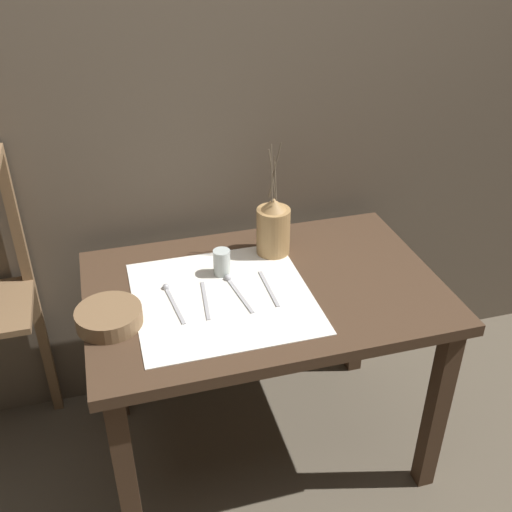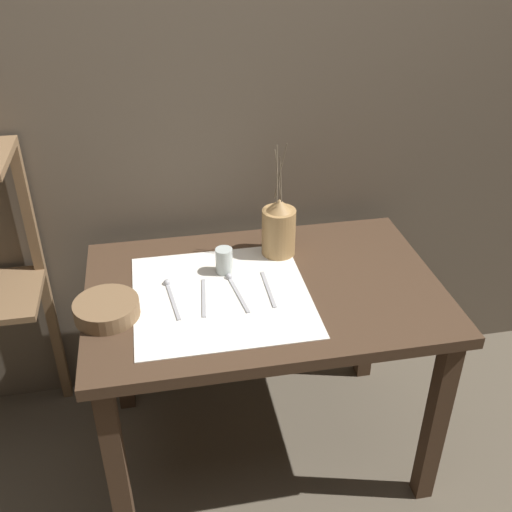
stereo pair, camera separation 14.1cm
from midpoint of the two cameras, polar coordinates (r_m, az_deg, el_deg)
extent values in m
plane|color=brown|center=(2.47, 2.36, -17.45)|extent=(12.00, 12.00, 0.00)
cube|color=brown|center=(2.20, 0.15, 14.03)|extent=(7.00, 0.06, 2.40)
cube|color=#422D1E|center=(1.98, 2.82, -3.43)|extent=(1.16, 0.76, 0.04)
cube|color=#422D1E|center=(1.96, -11.02, -19.46)|extent=(0.06, 0.06, 0.71)
cube|color=#422D1E|center=(2.16, 18.61, -14.80)|extent=(0.06, 0.06, 0.71)
cube|color=#422D1E|center=(2.42, -11.37, -7.68)|extent=(0.06, 0.06, 0.71)
cube|color=#422D1E|center=(2.59, 12.27, -4.92)|extent=(0.06, 0.06, 0.71)
cube|color=brown|center=(2.40, -18.01, -2.47)|extent=(0.04, 0.04, 1.16)
cube|color=white|center=(1.92, -1.22, -3.82)|extent=(0.56, 0.55, 0.00)
cylinder|color=#A87F4C|center=(2.10, 4.09, 2.23)|extent=(0.12, 0.12, 0.17)
cone|color=#A87F4C|center=(2.05, 4.21, 4.85)|extent=(0.09, 0.09, 0.04)
cylinder|color=brown|center=(2.00, 4.14, 7.63)|extent=(0.02, 0.03, 0.17)
cylinder|color=brown|center=(2.00, 4.41, 7.22)|extent=(0.01, 0.02, 0.15)
cylinder|color=brown|center=(1.99, 4.38, 7.99)|extent=(0.04, 0.02, 0.20)
cylinder|color=brown|center=(2.02, 4.17, 7.13)|extent=(0.02, 0.01, 0.12)
cylinder|color=brown|center=(1.98, 4.07, 7.71)|extent=(0.01, 0.03, 0.20)
cylinder|color=brown|center=(1.86, -11.94, -5.03)|extent=(0.20, 0.20, 0.05)
cylinder|color=#B7C1BC|center=(2.01, -1.05, -0.50)|extent=(0.06, 0.06, 0.09)
cube|color=#A8A8AD|center=(1.90, -5.81, -4.34)|extent=(0.04, 0.21, 0.00)
sphere|color=#A8A8AD|center=(1.98, -6.46, -2.60)|extent=(0.02, 0.02, 0.02)
cube|color=#A8A8AD|center=(1.91, -2.88, -4.03)|extent=(0.03, 0.21, 0.00)
cube|color=#A8A8AD|center=(1.92, 0.43, -3.72)|extent=(0.04, 0.20, 0.00)
sphere|color=#A8A8AD|center=(2.00, -0.55, -2.05)|extent=(0.02, 0.02, 0.02)
cube|color=#A8A8AD|center=(1.94, 3.26, -3.21)|extent=(0.01, 0.21, 0.00)
camera|label=1|loc=(0.07, -87.87, 1.31)|focal=42.00mm
camera|label=2|loc=(0.07, 92.13, -1.31)|focal=42.00mm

